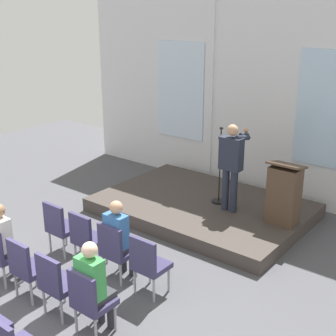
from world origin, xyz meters
TOP-DOWN VIEW (x-y plane):
  - rear_partition at (0.03, 6.65)m, footprint 8.91×0.14m
  - stage_platform at (0.00, 4.97)m, footprint 4.02×2.77m
  - speaker at (0.63, 4.94)m, footprint 0.51×0.69m
  - mic_stand at (0.27, 5.14)m, footprint 0.28×0.28m
  - lectern at (1.66, 5.06)m, footprint 0.60×0.48m
  - chair_r0_c0 at (-0.96, 2.16)m, footprint 0.46×0.44m
  - chair_r0_c1 at (-0.32, 2.16)m, footprint 0.46×0.44m
  - chair_r0_c2 at (0.32, 2.16)m, footprint 0.46×0.44m
  - audience_r0_c2 at (0.32, 2.24)m, footprint 0.36×0.39m
  - chair_r0_c3 at (0.96, 2.16)m, footprint 0.46×0.44m
  - chair_r1_c0 at (-0.96, 1.05)m, footprint 0.46×0.44m
  - audience_r1_c0 at (-0.96, 1.13)m, footprint 0.36×0.39m
  - chair_r1_c1 at (-0.32, 1.05)m, footprint 0.46×0.44m
  - chair_r1_c2 at (0.32, 1.05)m, footprint 0.46×0.44m
  - chair_r1_c3 at (0.96, 1.05)m, footprint 0.46×0.44m
  - audience_r1_c3 at (0.96, 1.13)m, footprint 0.36×0.39m

SIDE VIEW (x-z plane):
  - stage_platform at x=0.00m, z-range 0.00..0.27m
  - chair_r0_c0 at x=-0.96m, z-range 0.06..1.00m
  - chair_r0_c1 at x=-0.32m, z-range 0.06..1.00m
  - chair_r0_c2 at x=0.32m, z-range 0.06..1.00m
  - chair_r0_c3 at x=0.96m, z-range 0.06..1.00m
  - chair_r1_c0 at x=-0.96m, z-range 0.06..1.00m
  - chair_r1_c1 at x=-0.32m, z-range 0.06..1.00m
  - chair_r1_c2 at x=0.32m, z-range 0.06..1.00m
  - chair_r1_c3 at x=0.96m, z-range 0.06..1.00m
  - mic_stand at x=0.27m, z-range -0.17..1.38m
  - audience_r1_c0 at x=-0.96m, z-range 0.07..1.35m
  - audience_r0_c2 at x=0.32m, z-range 0.07..1.37m
  - audience_r1_c3 at x=0.96m, z-range 0.07..1.38m
  - lectern at x=1.66m, z-range 0.24..1.40m
  - speaker at x=0.63m, z-range 0.40..2.09m
  - rear_partition at x=0.03m, z-range -0.01..4.52m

